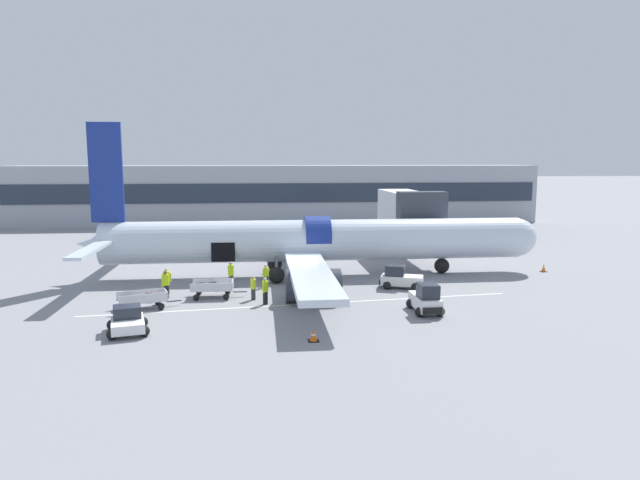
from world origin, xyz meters
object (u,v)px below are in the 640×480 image
ground_crew_loader_a (265,290)px  ground_crew_marshal (266,275)px  airplane (310,242)px  ground_crew_driver (166,284)px  baggage_cart_queued (143,301)px  ground_crew_helper (167,280)px  baggage_cart_loading (213,289)px  baggage_tug_mid (128,322)px  ground_crew_supervisor (231,274)px  baggage_tug_rear (426,300)px  baggage_tug_lead (400,278)px  ground_crew_loader_b (253,287)px

ground_crew_loader_a → ground_crew_marshal: ground_crew_loader_a is taller
airplane → ground_crew_driver: (-9.84, -6.17, -1.68)m
airplane → ground_crew_loader_a: size_ratio=20.78×
baggage_cart_queued → ground_crew_helper: (0.82, 3.80, 0.42)m
ground_crew_marshal → baggage_cart_loading: bearing=-142.1°
baggage_tug_mid → baggage_cart_loading: bearing=62.5°
airplane → ground_crew_marshal: size_ratio=22.17×
ground_crew_supervisor → ground_crew_marshal: (2.42, -0.03, -0.13)m
ground_crew_loader_a → ground_crew_helper: ground_crew_helper is taller
baggage_tug_rear → baggage_cart_queued: baggage_tug_rear is taller
ground_crew_marshal → ground_crew_driver: bearing=-157.2°
baggage_tug_lead → baggage_tug_mid: bearing=-152.4°
baggage_tug_mid → ground_crew_loader_a: bearing=35.4°
ground_crew_loader_b → ground_crew_supervisor: ground_crew_supervisor is taller
ground_crew_loader_a → ground_crew_driver: bearing=161.2°
ground_crew_supervisor → ground_crew_helper: size_ratio=1.05×
ground_crew_loader_a → ground_crew_helper: bearing=151.8°
ground_crew_loader_a → baggage_tug_lead: bearing=20.7°
baggage_tug_rear → ground_crew_loader_a: baggage_tug_rear is taller
ground_crew_loader_b → baggage_tug_rear: bearing=-22.6°
airplane → baggage_tug_mid: bearing=-128.5°
ground_crew_supervisor → ground_crew_driver: bearing=-145.8°
ground_crew_helper → ground_crew_loader_b: bearing=-21.4°
baggage_tug_lead → airplane: bearing=140.8°
baggage_cart_queued → ground_crew_marshal: (7.40, 5.19, 0.33)m
airplane → ground_crew_supervisor: airplane is taller
airplane → baggage_tug_lead: 7.82m
baggage_tug_rear → baggage_cart_queued: (-16.59, 2.62, -0.24)m
baggage_tug_lead → baggage_cart_queued: bearing=-166.9°
baggage_tug_mid → baggage_cart_loading: 8.14m
baggage_cart_queued → ground_crew_driver: ground_crew_driver is taller
baggage_cart_loading → baggage_cart_queued: 4.64m
airplane → baggage_tug_rear: size_ratio=11.84×
baggage_tug_mid → ground_crew_marshal: size_ratio=1.87×
baggage_tug_mid → ground_crew_loader_a: ground_crew_loader_a is taller
baggage_cart_loading → baggage_cart_queued: size_ratio=0.95×
ground_crew_supervisor → baggage_cart_queued: bearing=-133.6°
baggage_tug_lead → baggage_cart_queued: (-16.68, -3.88, -0.18)m
airplane → ground_crew_helper: size_ratio=20.03×
baggage_tug_rear → baggage_cart_loading: (-12.67, 5.10, -0.20)m
ground_crew_loader_b → baggage_tug_lead: bearing=12.9°
baggage_cart_queued → ground_crew_helper: bearing=77.9°
baggage_tug_lead → ground_crew_helper: 15.86m
baggage_cart_loading → ground_crew_supervisor: bearing=68.9°
airplane → baggage_cart_loading: airplane is taller
baggage_cart_loading → ground_crew_loader_b: ground_crew_loader_b is taller
baggage_tug_rear → ground_crew_supervisor: bearing=146.0°
ground_crew_helper → ground_crew_supervisor: bearing=18.8°
baggage_tug_lead → ground_crew_driver: bearing=-175.0°
airplane → baggage_tug_lead: airplane is taller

